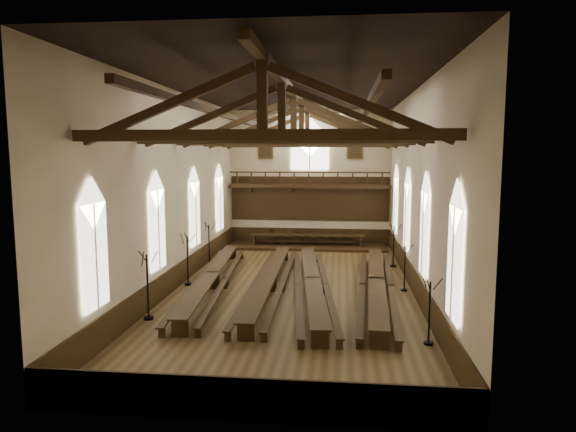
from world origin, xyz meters
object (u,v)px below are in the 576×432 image
(refectory_row_a, at_px, (212,276))
(candelabrum_right_far, at_px, (394,254))
(candelabrum_left_near, at_px, (148,299))
(candelabrum_left_far, at_px, (209,253))
(dais, at_px, (307,246))
(refectory_row_b, at_px, (269,279))
(refectory_row_d, at_px, (377,282))
(high_table, at_px, (307,236))
(refectory_row_c, at_px, (312,282))
(candelabrum_left_mid, at_px, (188,269))
(candelabrum_right_near, at_px, (429,324))
(candelabrum_right_mid, at_px, (405,277))

(refectory_row_a, height_order, candelabrum_right_far, candelabrum_right_far)
(candelabrum_left_near, bearing_deg, candelabrum_left_far, 90.00)
(dais, distance_m, candelabrum_right_far, 8.00)
(refectory_row_b, xyz_separation_m, candelabrum_right_far, (6.74, 6.02, 0.21))
(refectory_row_d, xyz_separation_m, dais, (-4.20, 11.91, -0.50))
(refectory_row_b, height_order, candelabrum_right_far, candelabrum_right_far)
(high_table, relative_size, candelabrum_right_far, 3.13)
(refectory_row_c, bearing_deg, refectory_row_a, 173.36)
(refectory_row_d, bearing_deg, candelabrum_left_mid, 175.56)
(candelabrum_right_near, bearing_deg, candelabrum_left_mid, 146.89)
(candelabrum_left_near, relative_size, candelabrum_right_near, 1.18)
(candelabrum_right_mid, bearing_deg, candelabrum_left_near, -153.33)
(refectory_row_d, bearing_deg, candelabrum_left_near, -153.59)
(dais, distance_m, candelabrum_right_near, 19.25)
(candelabrum_left_far, xyz_separation_m, candelabrum_right_near, (11.10, -11.61, -0.08))
(candelabrum_left_near, relative_size, candelabrum_right_far, 1.10)
(high_table, bearing_deg, refectory_row_c, -85.19)
(refectory_row_d, relative_size, candelabrum_left_mid, 5.51)
(refectory_row_a, bearing_deg, refectory_row_d, -2.86)
(dais, distance_m, candelabrum_right_mid, 12.50)
(refectory_row_c, bearing_deg, refectory_row_b, 169.13)
(refectory_row_c, bearing_deg, candelabrum_right_near, -53.93)
(high_table, bearing_deg, candelabrum_left_mid, -116.20)
(candelabrum_right_near, relative_size, candelabrum_right_far, 0.93)
(candelabrum_left_far, bearing_deg, refectory_row_d, -27.89)
(high_table, distance_m, candelabrum_left_mid, 12.44)
(dais, bearing_deg, candelabrum_left_far, -128.98)
(dais, xyz_separation_m, candelabrum_left_near, (-5.49, -16.72, 0.78))
(refectory_row_c, height_order, candelabrum_right_near, candelabrum_right_near)
(refectory_row_d, relative_size, candelabrum_right_mid, 6.31)
(refectory_row_d, relative_size, candelabrum_left_far, 5.55)
(refectory_row_b, relative_size, refectory_row_c, 0.99)
(refectory_row_d, relative_size, candelabrum_right_far, 5.74)
(refectory_row_a, bearing_deg, candelabrum_right_mid, 2.05)
(high_table, height_order, candelabrum_right_mid, candelabrum_right_mid)
(candelabrum_left_mid, bearing_deg, candelabrum_right_mid, 0.06)
(refectory_row_a, bearing_deg, candelabrum_right_near, -35.31)
(refectory_row_b, height_order, high_table, high_table)
(candelabrum_left_mid, bearing_deg, candelabrum_right_far, 26.35)
(candelabrum_left_near, distance_m, candelabrum_right_near, 11.23)
(candelabrum_left_near, relative_size, candelabrum_right_mid, 1.20)
(candelabrum_right_mid, bearing_deg, refectory_row_c, -168.33)
(dais, bearing_deg, candelabrum_left_near, -108.18)
(dais, bearing_deg, refectory_row_d, -70.60)
(refectory_row_c, height_order, candelabrum_left_far, candelabrum_left_far)
(candelabrum_left_mid, xyz_separation_m, candelabrum_right_near, (11.10, -7.24, -0.09))
(candelabrum_left_mid, bearing_deg, refectory_row_a, -13.95)
(candelabrum_left_mid, distance_m, candelabrum_right_far, 12.39)
(refectory_row_d, xyz_separation_m, candelabrum_right_near, (1.41, -6.49, 0.15))
(dais, distance_m, candelabrum_left_far, 8.76)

